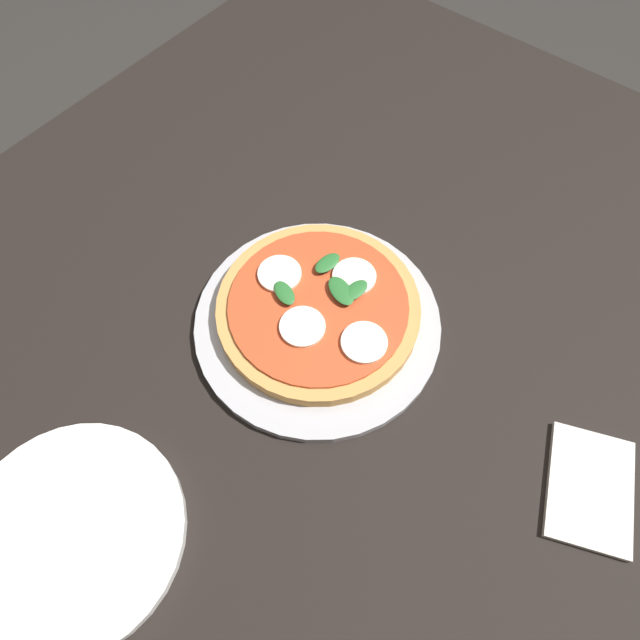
{
  "coord_description": "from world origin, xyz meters",
  "views": [
    {
      "loc": [
        0.27,
        0.22,
        1.37
      ],
      "look_at": [
        -0.0,
        0.0,
        0.75
      ],
      "focal_mm": 31.68,
      "sensor_mm": 36.0,
      "label": 1
    }
  ],
  "objects_px": {
    "pizza": "(319,308)",
    "plate_white": "(72,534)",
    "dining_table": "(318,354)",
    "napkin": "(590,488)",
    "serving_tray": "(320,322)"
  },
  "relations": [
    {
      "from": "pizza",
      "to": "plate_white",
      "type": "distance_m",
      "value": 0.37
    },
    {
      "from": "dining_table",
      "to": "napkin",
      "type": "relative_size",
      "value": 10.5
    },
    {
      "from": "serving_tray",
      "to": "napkin",
      "type": "relative_size",
      "value": 2.4
    },
    {
      "from": "napkin",
      "to": "pizza",
      "type": "bearing_deg",
      "value": -87.91
    },
    {
      "from": "dining_table",
      "to": "napkin",
      "type": "bearing_deg",
      "value": 93.72
    },
    {
      "from": "plate_white",
      "to": "napkin",
      "type": "xyz_separation_m",
      "value": [
        -0.38,
        0.41,
        -0.0
      ]
    },
    {
      "from": "pizza",
      "to": "plate_white",
      "type": "relative_size",
      "value": 1.07
    },
    {
      "from": "serving_tray",
      "to": "plate_white",
      "type": "xyz_separation_m",
      "value": [
        0.36,
        -0.04,
        0.0
      ]
    },
    {
      "from": "dining_table",
      "to": "serving_tray",
      "type": "bearing_deg",
      "value": 152.42
    },
    {
      "from": "dining_table",
      "to": "plate_white",
      "type": "bearing_deg",
      "value": -6.83
    },
    {
      "from": "serving_tray",
      "to": "napkin",
      "type": "distance_m",
      "value": 0.36
    },
    {
      "from": "dining_table",
      "to": "pizza",
      "type": "height_order",
      "value": "pizza"
    },
    {
      "from": "plate_white",
      "to": "serving_tray",
      "type": "bearing_deg",
      "value": 172.98
    },
    {
      "from": "plate_white",
      "to": "dining_table",
      "type": "bearing_deg",
      "value": 173.17
    },
    {
      "from": "dining_table",
      "to": "pizza",
      "type": "bearing_deg",
      "value": -148.9
    }
  ]
}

